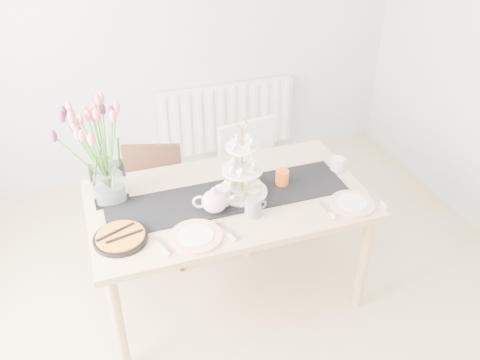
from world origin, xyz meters
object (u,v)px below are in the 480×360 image
object	(u,v)px
mug_white	(222,196)
dining_table	(228,208)
radiator	(227,117)
cream_jug	(337,164)
chair_white	(253,173)
tulip_vase	(101,139)
mug_orange	(282,178)
cake_stand	(242,176)
mug_grey	(253,207)
chair_brown	(154,195)
plate_left	(196,236)
tart_tin	(121,238)
plate_right	(352,204)
teapot	(214,201)

from	to	relation	value
mug_white	dining_table	bearing A→B (deg)	49.30
radiator	dining_table	world-z (taller)	same
radiator	cream_jug	world-z (taller)	cream_jug
chair_white	tulip_vase	bearing A→B (deg)	-169.04
chair_white	mug_white	size ratio (longest dim) A/B	7.96
chair_white	mug_orange	size ratio (longest dim) A/B	8.87
cake_stand	mug_orange	distance (m)	0.27
dining_table	mug_white	size ratio (longest dim) A/B	14.85
chair_white	mug_grey	size ratio (longest dim) A/B	7.93
tulip_vase	mug_orange	xyz separation A→B (m)	(0.99, -0.19, -0.34)
chair_brown	cake_stand	bearing A→B (deg)	-35.23
radiator	dining_table	xyz separation A→B (m)	(-0.47, -1.55, 0.22)
dining_table	mug_orange	world-z (taller)	mug_orange
tulip_vase	plate_left	xyz separation A→B (m)	(0.37, -0.50, -0.38)
mug_orange	plate_left	bearing A→B (deg)	146.43
radiator	mug_white	bearing A→B (deg)	-108.10
tart_tin	mug_white	distance (m)	0.61
tart_tin	mug_grey	bearing A→B (deg)	-1.29
chair_white	tart_tin	world-z (taller)	chair_white
plate_right	cream_jug	bearing A→B (deg)	75.84
teapot	plate_right	size ratio (longest dim) A/B	0.89
cream_jug	tart_tin	world-z (taller)	cream_jug
mug_white	radiator	bearing A→B (deg)	74.84
plate_left	plate_right	world-z (taller)	plate_left
dining_table	plate_right	distance (m)	0.71
cream_jug	mug_white	world-z (taller)	mug_white
chair_brown	mug_grey	bearing A→B (deg)	-44.11
radiator	mug_orange	xyz separation A→B (m)	(-0.13, -1.53, 0.35)
tulip_vase	cream_jug	size ratio (longest dim) A/B	8.37
radiator	cream_jug	size ratio (longest dim) A/B	14.35
chair_white	mug_grey	bearing A→B (deg)	-118.67
plate_right	radiator	bearing A→B (deg)	95.31
radiator	chair_brown	world-z (taller)	chair_brown
radiator	cream_jug	bearing A→B (deg)	-80.03
cream_jug	mug_white	size ratio (longest dim) A/B	0.78
tart_tin	plate_right	bearing A→B (deg)	-4.85
chair_white	teapot	xyz separation A→B (m)	(-0.48, -0.67, 0.32)
radiator	mug_grey	xyz separation A→B (m)	(-0.39, -1.75, 0.35)
plate_left	dining_table	bearing A→B (deg)	47.17
mug_white	cake_stand	bearing A→B (deg)	26.35
chair_brown	mug_white	world-z (taller)	mug_white
chair_brown	tulip_vase	xyz separation A→B (m)	(-0.29, -0.37, 0.68)
plate_left	tart_tin	bearing A→B (deg)	164.49
teapot	mug_orange	distance (m)	0.48
plate_right	dining_table	bearing A→B (deg)	155.42
cream_jug	mug_orange	size ratio (longest dim) A/B	0.86
chair_brown	mug_orange	size ratio (longest dim) A/B	8.18
tart_tin	mug_orange	xyz separation A→B (m)	(0.98, 0.21, 0.03)
dining_table	cream_jug	size ratio (longest dim) A/B	19.14
mug_orange	cream_jug	bearing A→B (deg)	-54.41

